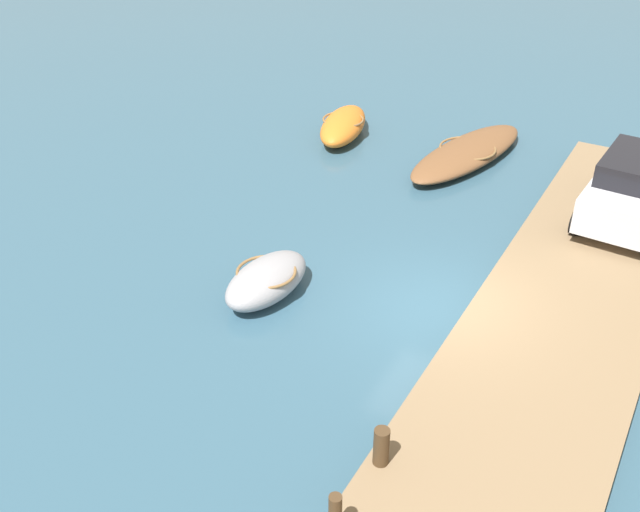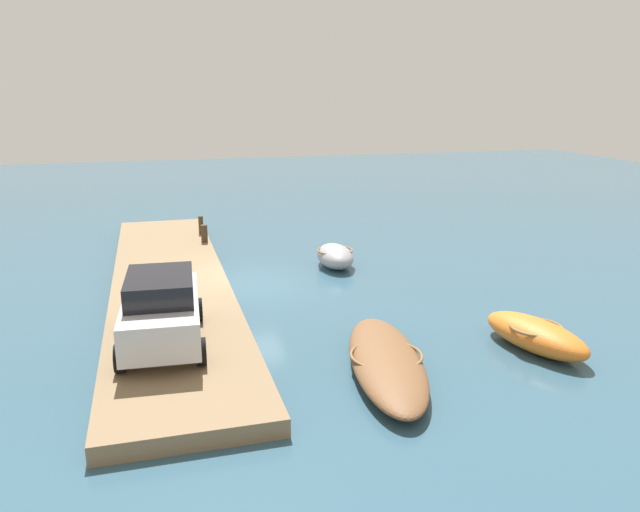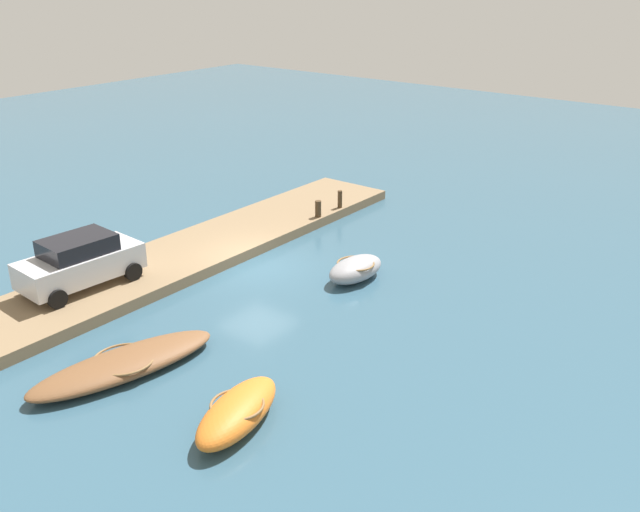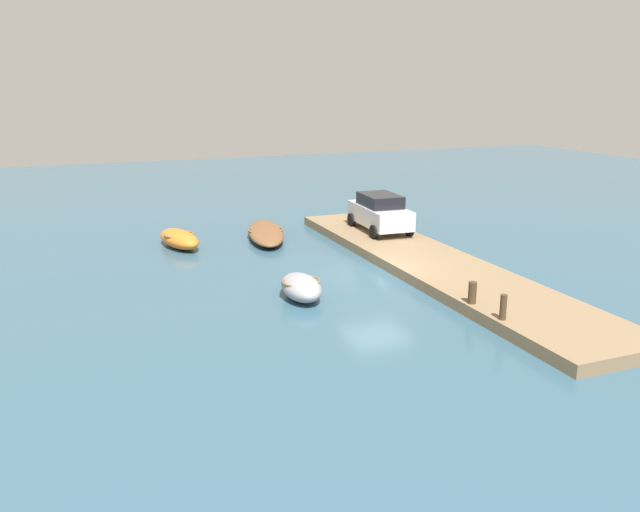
{
  "view_description": "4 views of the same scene",
  "coord_description": "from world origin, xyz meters",
  "px_view_note": "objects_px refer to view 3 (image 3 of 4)",
  "views": [
    {
      "loc": [
        -13.17,
        -4.34,
        10.04
      ],
      "look_at": [
        -0.02,
        3.04,
        0.52
      ],
      "focal_mm": 42.59,
      "sensor_mm": 36.0,
      "label": 1
    },
    {
      "loc": [
        20.29,
        -2.94,
        6.48
      ],
      "look_at": [
        -0.38,
        2.81,
        0.73
      ],
      "focal_mm": 34.56,
      "sensor_mm": 36.0,
      "label": 2
    },
    {
      "loc": [
        17.45,
        16.76,
        10.56
      ],
      "look_at": [
        0.05,
        3.14,
        1.26
      ],
      "focal_mm": 38.81,
      "sensor_mm": 36.0,
      "label": 3
    },
    {
      "loc": [
        -21.47,
        10.98,
        7.36
      ],
      "look_at": [
        1.28,
        1.92,
        0.71
      ],
      "focal_mm": 36.05,
      "sensor_mm": 36.0,
      "label": 4
    }
  ],
  "objects_px": {
    "dinghy_grey": "(356,269)",
    "mooring_post_west": "(340,199)",
    "parked_car": "(80,261)",
    "mooring_post_mid_west": "(318,209)",
    "rowboat_orange": "(238,412)",
    "motorboat_brown": "(124,364)"
  },
  "relations": [
    {
      "from": "dinghy_grey",
      "to": "rowboat_orange",
      "type": "bearing_deg",
      "value": 21.24
    },
    {
      "from": "mooring_post_west",
      "to": "parked_car",
      "type": "bearing_deg",
      "value": -9.27
    },
    {
      "from": "dinghy_grey",
      "to": "mooring_post_west",
      "type": "bearing_deg",
      "value": -134.56
    },
    {
      "from": "mooring_post_west",
      "to": "rowboat_orange",
      "type": "bearing_deg",
      "value": 27.37
    },
    {
      "from": "dinghy_grey",
      "to": "rowboat_orange",
      "type": "xyz_separation_m",
      "value": [
        8.87,
        2.72,
        -0.02
      ]
    },
    {
      "from": "dinghy_grey",
      "to": "mooring_post_mid_west",
      "type": "distance_m",
      "value": 5.85
    },
    {
      "from": "dinghy_grey",
      "to": "mooring_post_mid_west",
      "type": "height_order",
      "value": "mooring_post_mid_west"
    },
    {
      "from": "mooring_post_mid_west",
      "to": "dinghy_grey",
      "type": "bearing_deg",
      "value": 51.6
    },
    {
      "from": "dinghy_grey",
      "to": "mooring_post_west",
      "type": "relative_size",
      "value": 3.26
    },
    {
      "from": "motorboat_brown",
      "to": "mooring_post_mid_west",
      "type": "xyz_separation_m",
      "value": [
        -12.71,
        -3.09,
        0.49
      ]
    },
    {
      "from": "motorboat_brown",
      "to": "parked_car",
      "type": "bearing_deg",
      "value": -100.97
    },
    {
      "from": "mooring_post_west",
      "to": "mooring_post_mid_west",
      "type": "distance_m",
      "value": 1.59
    },
    {
      "from": "motorboat_brown",
      "to": "mooring_post_mid_west",
      "type": "bearing_deg",
      "value": -154.06
    },
    {
      "from": "dinghy_grey",
      "to": "rowboat_orange",
      "type": "distance_m",
      "value": 9.28
    },
    {
      "from": "dinghy_grey",
      "to": "mooring_post_west",
      "type": "distance_m",
      "value": 6.95
    },
    {
      "from": "rowboat_orange",
      "to": "parked_car",
      "type": "distance_m",
      "value": 9.52
    },
    {
      "from": "motorboat_brown",
      "to": "dinghy_grey",
      "type": "relative_size",
      "value": 2.21
    },
    {
      "from": "motorboat_brown",
      "to": "dinghy_grey",
      "type": "xyz_separation_m",
      "value": [
        -9.09,
        1.49,
        0.14
      ]
    },
    {
      "from": "mooring_post_west",
      "to": "parked_car",
      "type": "distance_m",
      "value": 12.3
    },
    {
      "from": "rowboat_orange",
      "to": "mooring_post_mid_west",
      "type": "relative_size",
      "value": 4.68
    },
    {
      "from": "rowboat_orange",
      "to": "mooring_post_west",
      "type": "xyz_separation_m",
      "value": [
        -14.09,
        -7.29,
        0.4
      ]
    },
    {
      "from": "rowboat_orange",
      "to": "parked_car",
      "type": "xyz_separation_m",
      "value": [
        -1.96,
        -9.27,
        0.92
      ]
    }
  ]
}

